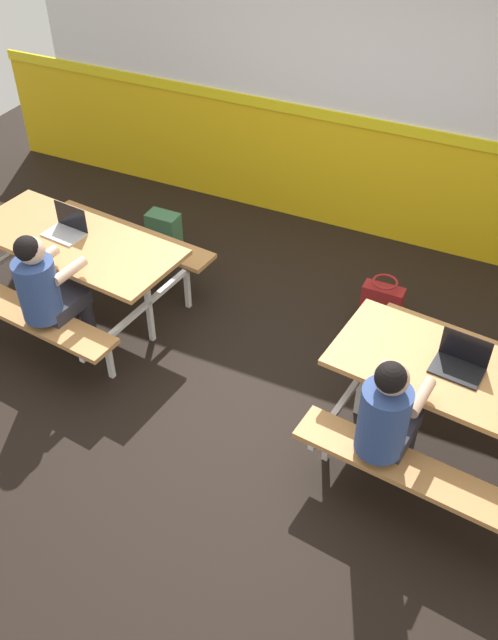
# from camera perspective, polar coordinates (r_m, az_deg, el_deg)

# --- Properties ---
(ground_plane) EXTENTS (10.00, 10.00, 0.02)m
(ground_plane) POSITION_cam_1_polar(r_m,az_deg,el_deg) (5.46, 0.33, -4.02)
(ground_plane) COLOR black
(accent_backdrop) EXTENTS (8.00, 0.14, 2.60)m
(accent_backdrop) POSITION_cam_1_polar(r_m,az_deg,el_deg) (6.57, 9.25, 16.94)
(accent_backdrop) COLOR yellow
(accent_backdrop) RESTS_ON ground
(picnic_table_left) EXTENTS (1.86, 1.73, 0.74)m
(picnic_table_left) POSITION_cam_1_polar(r_m,az_deg,el_deg) (5.80, -14.02, 5.14)
(picnic_table_left) COLOR tan
(picnic_table_left) RESTS_ON ground
(picnic_table_right) EXTENTS (1.86, 1.73, 0.74)m
(picnic_table_right) POSITION_cam_1_polar(r_m,az_deg,el_deg) (4.67, 17.54, -5.95)
(picnic_table_right) COLOR tan
(picnic_table_right) RESTS_ON ground
(student_nearer) EXTENTS (0.39, 0.54, 1.21)m
(student_nearer) POSITION_cam_1_polar(r_m,az_deg,el_deg) (5.28, -16.37, 2.51)
(student_nearer) COLOR #2D2D38
(student_nearer) RESTS_ON ground
(student_further) EXTENTS (0.39, 0.54, 1.21)m
(student_further) POSITION_cam_1_polar(r_m,az_deg,el_deg) (4.24, 11.39, -7.84)
(student_further) COLOR #2D2D38
(student_further) RESTS_ON ground
(laptop_silver) EXTENTS (0.34, 0.26, 0.22)m
(laptop_silver) POSITION_cam_1_polar(r_m,az_deg,el_deg) (5.78, -14.87, 7.35)
(laptop_silver) COLOR silver
(laptop_silver) RESTS_ON picnic_table_left
(laptop_dark) EXTENTS (0.34, 0.26, 0.22)m
(laptop_dark) POSITION_cam_1_polar(r_m,az_deg,el_deg) (4.56, 17.06, -3.37)
(laptop_dark) COLOR black
(laptop_dark) RESTS_ON picnic_table_right
(backpack_dark) EXTENTS (0.30, 0.22, 0.44)m
(backpack_dark) POSITION_cam_1_polar(r_m,az_deg,el_deg) (6.60, -6.99, 7.04)
(backpack_dark) COLOR #3F724C
(backpack_dark) RESTS_ON ground
(tote_bag_bright) EXTENTS (0.34, 0.21, 0.43)m
(tote_bag_bright) POSITION_cam_1_polar(r_m,az_deg,el_deg) (5.85, 10.93, 1.34)
(tote_bag_bright) COLOR maroon
(tote_bag_bright) RESTS_ON ground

